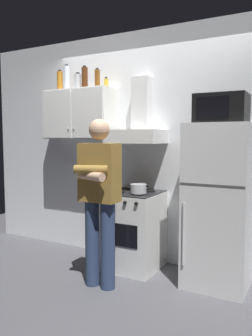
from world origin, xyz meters
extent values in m
plane|color=#4C4C51|center=(0.00, 0.00, 0.00)|extent=(7.00, 7.00, 0.00)
cube|color=white|center=(0.00, 0.60, 1.35)|extent=(4.80, 0.10, 2.70)
cube|color=white|center=(-0.85, 0.38, 1.75)|extent=(0.90, 0.34, 0.60)
cube|color=white|center=(-1.07, 0.20, 1.75)|extent=(0.43, 0.01, 0.58)
cube|color=white|center=(-0.62, 0.20, 1.75)|extent=(0.43, 0.01, 0.58)
sphere|color=#B2B2B7|center=(-0.89, 0.19, 1.57)|extent=(0.02, 0.02, 0.02)
sphere|color=#B2B2B7|center=(-0.81, 0.19, 1.57)|extent=(0.02, 0.02, 0.02)
cube|color=white|center=(-0.05, 0.25, 0.42)|extent=(0.60, 0.60, 0.85)
cube|color=black|center=(-0.05, 0.25, 0.86)|extent=(0.59, 0.59, 0.01)
cube|color=black|center=(-0.05, -0.05, 0.45)|extent=(0.42, 0.01, 0.24)
cylinder|color=black|center=(-0.18, 0.13, 0.87)|extent=(0.16, 0.16, 0.01)
cylinder|color=black|center=(0.08, 0.13, 0.87)|extent=(0.16, 0.16, 0.01)
cylinder|color=black|center=(-0.18, 0.37, 0.87)|extent=(0.16, 0.16, 0.01)
cylinder|color=black|center=(0.08, 0.37, 0.87)|extent=(0.16, 0.16, 0.01)
cylinder|color=black|center=(-0.25, -0.06, 0.80)|extent=(0.04, 0.02, 0.04)
cylinder|color=black|center=(-0.12, -0.06, 0.80)|extent=(0.04, 0.02, 0.04)
cylinder|color=black|center=(0.02, -0.06, 0.80)|extent=(0.04, 0.02, 0.04)
cylinder|color=black|center=(0.15, -0.06, 0.80)|extent=(0.04, 0.02, 0.04)
cube|color=white|center=(-0.05, 0.33, 1.47)|extent=(0.60, 0.44, 0.15)
cube|color=white|center=(-0.05, 0.47, 1.85)|extent=(0.20, 0.16, 0.60)
cube|color=silver|center=(0.90, 0.25, 0.80)|extent=(0.60, 0.60, 1.60)
cube|color=#4C4C4C|center=(0.90, -0.05, 1.04)|extent=(0.59, 0.01, 0.01)
cylinder|color=silver|center=(0.65, -0.06, 0.56)|extent=(0.02, 0.02, 0.60)
cube|color=black|center=(0.90, 0.27, 1.74)|extent=(0.48, 0.36, 0.28)
cube|color=black|center=(0.86, 0.09, 1.74)|extent=(0.30, 0.01, 0.20)
cylinder|color=navy|center=(-0.19, -0.35, 0.42)|extent=(0.14, 0.14, 0.85)
cylinder|color=navy|center=(-0.01, -0.35, 0.42)|extent=(0.14, 0.14, 0.85)
cube|color=olive|center=(-0.10, -0.35, 1.13)|extent=(0.38, 0.20, 0.56)
cylinder|color=olive|center=(-0.10, -0.49, 1.17)|extent=(0.33, 0.17, 0.08)
cylinder|color=#DBAD89|center=(-0.10, -0.49, 1.11)|extent=(0.33, 0.17, 0.08)
sphere|color=#DBAD89|center=(-0.10, -0.35, 1.54)|extent=(0.20, 0.20, 0.20)
cylinder|color=#B7BABF|center=(0.08, 0.13, 0.92)|extent=(0.17, 0.17, 0.10)
cylinder|color=black|center=(-0.03, 0.13, 0.96)|extent=(0.05, 0.01, 0.01)
cylinder|color=black|center=(0.19, 0.13, 0.96)|extent=(0.05, 0.01, 0.01)
cylinder|color=#B2B5BA|center=(-0.90, 0.41, 2.15)|extent=(0.09, 0.09, 0.19)
cylinder|color=black|center=(-0.90, 0.41, 2.25)|extent=(0.05, 0.05, 0.02)
cylinder|color=brown|center=(-0.61, 0.40, 2.16)|extent=(0.06, 0.06, 0.22)
cylinder|color=black|center=(-0.61, 0.40, 2.28)|extent=(0.03, 0.03, 0.02)
cylinder|color=silver|center=(-1.06, 0.39, 2.20)|extent=(0.07, 0.07, 0.30)
cylinder|color=black|center=(-1.06, 0.39, 2.36)|extent=(0.04, 0.04, 0.02)
cylinder|color=#47230F|center=(-0.80, 0.42, 2.18)|extent=(0.08, 0.08, 0.27)
cylinder|color=black|center=(-0.80, 0.42, 2.33)|extent=(0.04, 0.04, 0.02)
cylinder|color=gold|center=(-0.48, 0.39, 2.10)|extent=(0.05, 0.05, 0.10)
cylinder|color=black|center=(-0.48, 0.39, 2.16)|extent=(0.03, 0.03, 0.02)
cylinder|color=#B7721E|center=(-1.16, 0.38, 2.17)|extent=(0.07, 0.07, 0.24)
cylinder|color=black|center=(-1.16, 0.38, 2.30)|extent=(0.04, 0.04, 0.02)
camera|label=1|loc=(1.68, -3.09, 1.46)|focal=36.58mm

